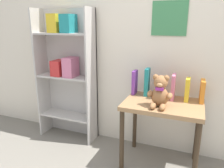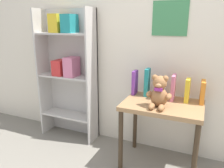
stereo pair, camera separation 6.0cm
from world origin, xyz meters
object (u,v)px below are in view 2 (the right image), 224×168
object	(u,v)px
bookshelf_side	(68,67)
book_standing_yellow	(187,90)
book_standing_purple	(135,82)
teddy_bear	(159,93)
book_standing_pink	(173,87)
display_table	(162,114)
book_standing_teal	(147,82)
book_standing_orange	(203,92)
book_standing_red	(159,88)

from	to	relation	value
bookshelf_side	book_standing_yellow	distance (m)	1.24
bookshelf_side	book_standing_purple	size ratio (longest dim) A/B	6.27
book_standing_purple	teddy_bear	bearing A→B (deg)	-40.98
bookshelf_side	book_standing_pink	xyz separation A→B (m)	(1.12, -0.06, -0.08)
bookshelf_side	teddy_bear	xyz separation A→B (m)	(1.04, -0.28, -0.07)
display_table	book_standing_yellow	bearing A→B (deg)	34.39
bookshelf_side	book_standing_purple	distance (m)	0.76
book_standing_teal	book_standing_pink	world-z (taller)	book_standing_teal
bookshelf_side	book_standing_orange	distance (m)	1.36
book_standing_teal	book_standing_yellow	bearing A→B (deg)	-4.42
display_table	book_standing_pink	bearing A→B (deg)	65.03
book_standing_purple	book_standing_teal	distance (m)	0.12
teddy_bear	book_standing_orange	world-z (taller)	teddy_bear
display_table	book_standing_orange	world-z (taller)	book_standing_orange
book_standing_pink	book_standing_red	bearing A→B (deg)	179.62
teddy_bear	book_standing_purple	size ratio (longest dim) A/B	1.17
bookshelf_side	book_standing_teal	world-z (taller)	bookshelf_side
bookshelf_side	book_standing_red	world-z (taller)	bookshelf_side
book_standing_purple	book_standing_pink	size ratio (longest dim) A/B	1.00
display_table	book_standing_purple	world-z (taller)	book_standing_purple
bookshelf_side	book_standing_teal	size ratio (longest dim) A/B	5.51
book_standing_red	book_standing_orange	xyz separation A→B (m)	(0.36, 0.02, 0.00)
book_standing_pink	teddy_bear	bearing A→B (deg)	-111.45
display_table	bookshelf_side	bearing A→B (deg)	170.10
book_standing_purple	book_standing_teal	xyz separation A→B (m)	(0.12, -0.00, 0.02)
book_standing_yellow	book_standing_pink	bearing A→B (deg)	178.60
book_standing_teal	book_standing_red	size ratio (longest dim) A/B	1.38
book_standing_teal	book_standing_red	world-z (taller)	book_standing_teal
teddy_bear	book_standing_red	world-z (taller)	teddy_bear
bookshelf_side	book_standing_yellow	size ratio (longest dim) A/B	6.95
book_standing_pink	book_standing_teal	bearing A→B (deg)	172.91
display_table	book_standing_purple	xyz separation A→B (m)	(-0.30, 0.15, 0.20)
book_standing_orange	book_standing_teal	bearing A→B (deg)	177.20
book_standing_teal	book_standing_pink	distance (m)	0.24
display_table	book_standing_red	xyz separation A→B (m)	(-0.06, 0.12, 0.18)
display_table	book_standing_teal	world-z (taller)	book_standing_teal
book_standing_red	book_standing_yellow	xyz separation A→B (m)	(0.24, -0.00, 0.01)
book_standing_red	book_standing_orange	distance (m)	0.36
book_standing_purple	book_standing_yellow	distance (m)	0.47
book_standing_purple	display_table	bearing A→B (deg)	-26.49
book_standing_pink	book_standing_yellow	bearing A→B (deg)	-4.94
bookshelf_side	teddy_bear	distance (m)	1.08
display_table	book_standing_red	world-z (taller)	book_standing_red
book_standing_pink	book_standing_orange	size ratio (longest dim) A/B	1.17
display_table	book_standing_teal	xyz separation A→B (m)	(-0.18, 0.15, 0.22)
teddy_bear	book_standing_purple	distance (m)	0.37
book_standing_purple	book_standing_pink	xyz separation A→B (m)	(0.36, -0.02, -0.00)
book_standing_purple	book_standing_yellow	world-z (taller)	book_standing_purple
book_standing_teal	book_standing_red	xyz separation A→B (m)	(0.12, -0.02, -0.03)
book_standing_purple	book_standing_red	xyz separation A→B (m)	(0.24, -0.03, -0.02)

